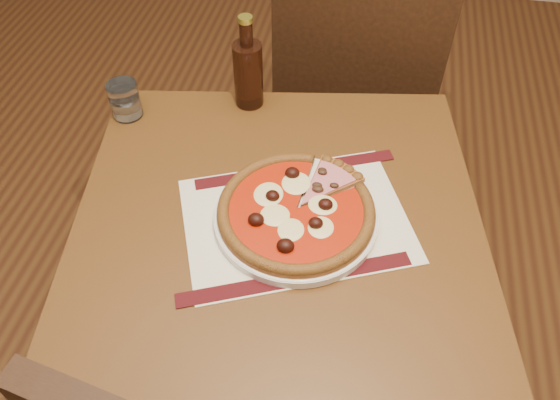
% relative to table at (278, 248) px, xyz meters
% --- Properties ---
extents(table, '(0.92, 0.92, 0.75)m').
position_rel_table_xyz_m(table, '(0.00, 0.00, 0.00)').
color(table, brown).
rests_on(table, ground).
extents(chair_far, '(0.49, 0.49, 0.97)m').
position_rel_table_xyz_m(chair_far, '(0.11, 0.70, -0.09)').
color(chair_far, black).
rests_on(chair_far, ground).
extents(placemat, '(0.52, 0.45, 0.00)m').
position_rel_table_xyz_m(placemat, '(0.04, 0.00, 0.10)').
color(placemat, white).
rests_on(placemat, table).
extents(plate, '(0.32, 0.32, 0.02)m').
position_rel_table_xyz_m(plate, '(0.04, 0.00, 0.11)').
color(plate, white).
rests_on(plate, placemat).
extents(pizza, '(0.30, 0.30, 0.04)m').
position_rel_table_xyz_m(pizza, '(0.04, -0.00, 0.13)').
color(pizza, '#9C5925').
rests_on(pizza, plate).
extents(ham_slice, '(0.12, 0.15, 0.02)m').
position_rel_table_xyz_m(ham_slice, '(0.10, 0.09, 0.13)').
color(ham_slice, '#9C5925').
rests_on(ham_slice, plate).
extents(water_glass, '(0.09, 0.09, 0.09)m').
position_rel_table_xyz_m(water_glass, '(-0.41, 0.24, 0.14)').
color(water_glass, white).
rests_on(water_glass, table).
extents(bottle, '(0.07, 0.07, 0.23)m').
position_rel_table_xyz_m(bottle, '(-0.14, 0.34, 0.19)').
color(bottle, '#34170D').
rests_on(bottle, table).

